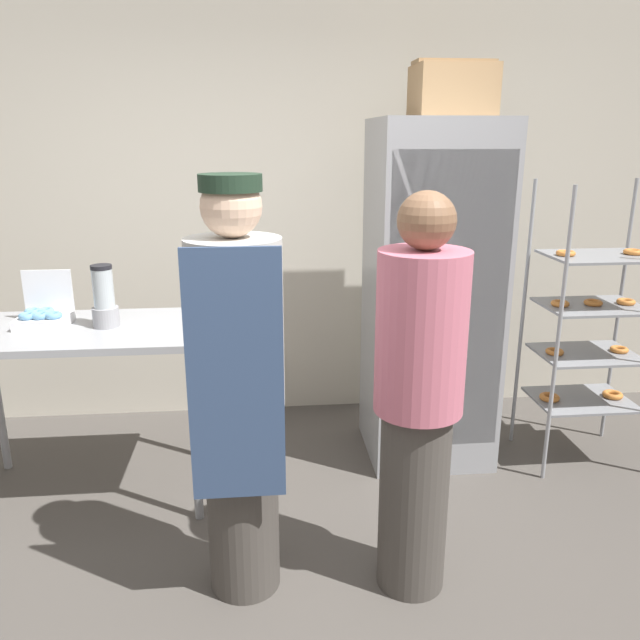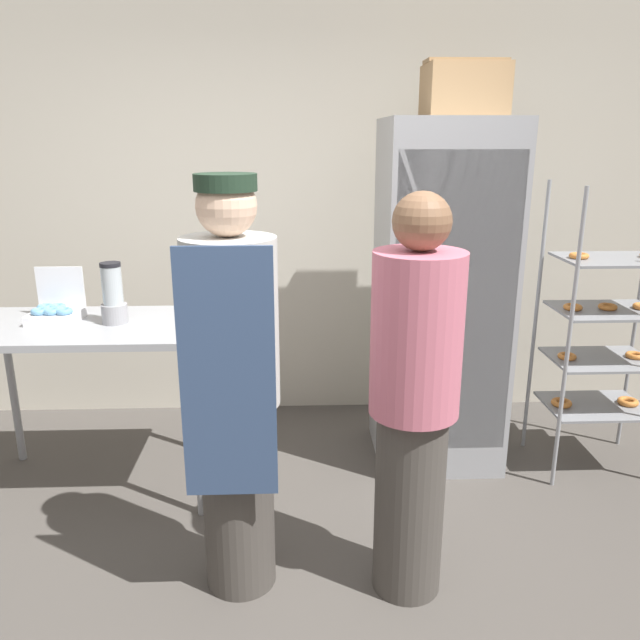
# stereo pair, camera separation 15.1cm
# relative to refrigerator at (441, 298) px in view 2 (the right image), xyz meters

# --- Properties ---
(back_wall) EXTENTS (6.40, 0.12, 2.74)m
(back_wall) POSITION_rel_refrigerator_xyz_m (-0.84, 0.77, 0.40)
(back_wall) COLOR beige
(back_wall) RESTS_ON ground_plane
(refrigerator) EXTENTS (0.69, 0.68, 1.94)m
(refrigerator) POSITION_rel_refrigerator_xyz_m (0.00, 0.00, 0.00)
(refrigerator) COLOR #9EA0A5
(refrigerator) RESTS_ON ground_plane
(baking_rack) EXTENTS (0.62, 0.48, 1.62)m
(baking_rack) POSITION_rel_refrigerator_xyz_m (0.88, -0.16, -0.18)
(baking_rack) COLOR #93969B
(baking_rack) RESTS_ON ground_plane
(prep_counter) EXTENTS (1.23, 0.69, 0.93)m
(prep_counter) POSITION_rel_refrigerator_xyz_m (-1.88, -0.29, -0.15)
(prep_counter) COLOR #9EA0A5
(prep_counter) RESTS_ON ground_plane
(donut_box) EXTENTS (0.25, 0.22, 0.27)m
(donut_box) POSITION_rel_refrigerator_xyz_m (-2.07, -0.22, 0.00)
(donut_box) COLOR white
(donut_box) RESTS_ON prep_counter
(blender_pitcher) EXTENTS (0.13, 0.13, 0.31)m
(blender_pitcher) POSITION_rel_refrigerator_xyz_m (-1.75, -0.28, 0.09)
(blender_pitcher) COLOR #99999E
(blender_pitcher) RESTS_ON prep_counter
(cardboard_storage_box) EXTENTS (0.42, 0.34, 0.29)m
(cardboard_storage_box) POSITION_rel_refrigerator_xyz_m (0.09, 0.10, 1.11)
(cardboard_storage_box) COLOR tan
(cardboard_storage_box) RESTS_ON refrigerator
(person_baker) EXTENTS (0.36, 0.38, 1.72)m
(person_baker) POSITION_rel_refrigerator_xyz_m (-1.07, -1.10, -0.08)
(person_baker) COLOR #47423D
(person_baker) RESTS_ON ground_plane
(person_customer) EXTENTS (0.35, 0.35, 1.66)m
(person_customer) POSITION_rel_refrigerator_xyz_m (-0.36, -1.15, -0.12)
(person_customer) COLOR #47423D
(person_customer) RESTS_ON ground_plane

